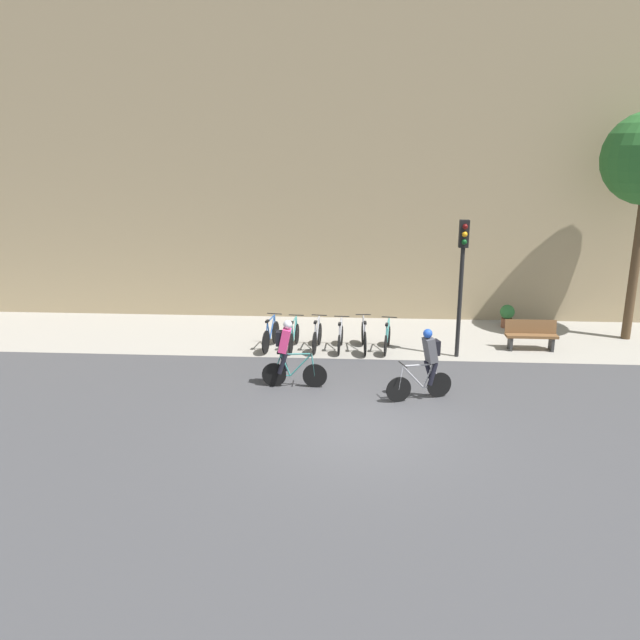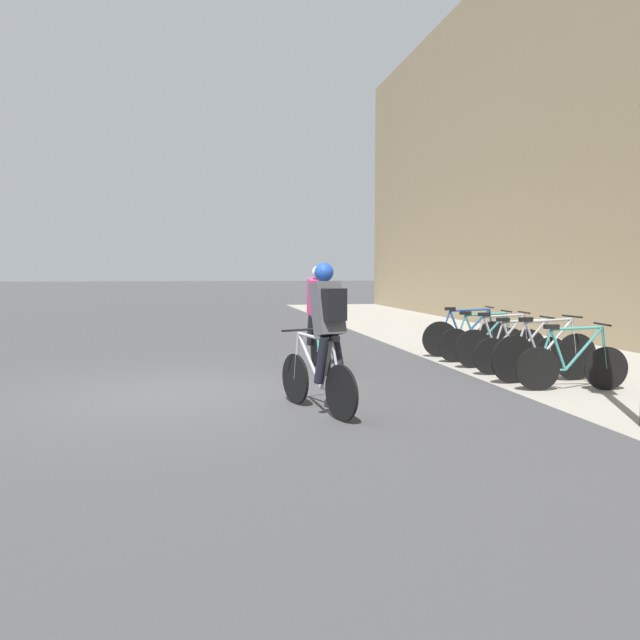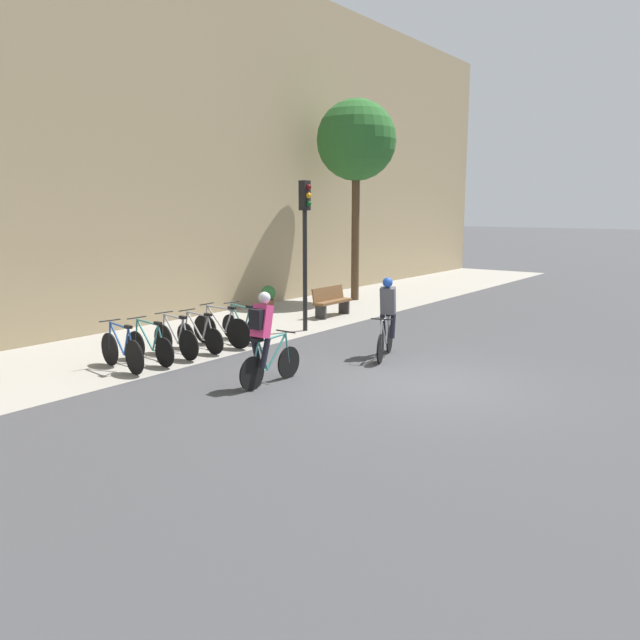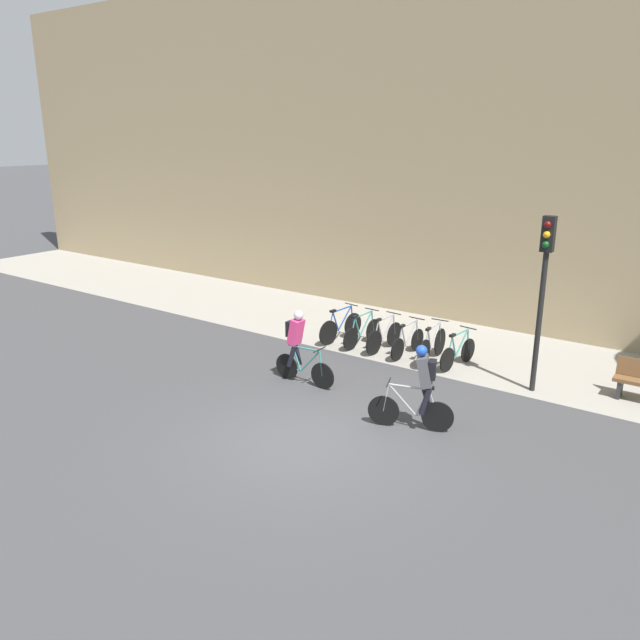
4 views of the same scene
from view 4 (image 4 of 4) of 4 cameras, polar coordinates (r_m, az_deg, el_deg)
name	(u,v)px [view 4 (image 4 of 4)]	position (r m, az deg, el deg)	size (l,w,h in m)	color
ground	(304,441)	(12.05, -1.50, -10.99)	(200.00, 200.00, 0.00)	#3D3D3F
kerb_strip	(451,345)	(17.48, 11.88, -2.29)	(44.00, 4.50, 0.01)	gray
building_facade	(500,143)	(18.93, 16.12, 15.30)	(44.00, 0.60, 10.65)	#9E8966
cyclist_pink	(298,344)	(14.36, -2.03, -2.18)	(1.65, 0.46, 1.75)	black
cyclist_grey	(421,385)	(12.23, 9.21, -5.88)	(1.60, 0.68, 1.75)	black
parked_bike_0	(341,327)	(17.39, 1.91, -0.62)	(0.46, 1.71, 0.98)	black
parked_bike_1	(362,332)	(17.04, 3.87, -1.10)	(0.46, 1.66, 0.95)	black
parked_bike_2	(384,336)	(16.71, 5.91, -1.48)	(0.46, 1.62, 0.97)	black
parked_bike_3	(408,342)	(16.40, 8.02, -1.99)	(0.46, 1.61, 0.93)	black
parked_bike_4	(432,345)	(16.10, 10.23, -2.31)	(0.46, 1.78, 0.99)	black
parked_bike_5	(458,352)	(15.85, 12.50, -2.90)	(0.46, 1.57, 0.94)	black
traffic_light_pole	(544,273)	(14.22, 19.80, 4.03)	(0.26, 0.30, 3.94)	black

